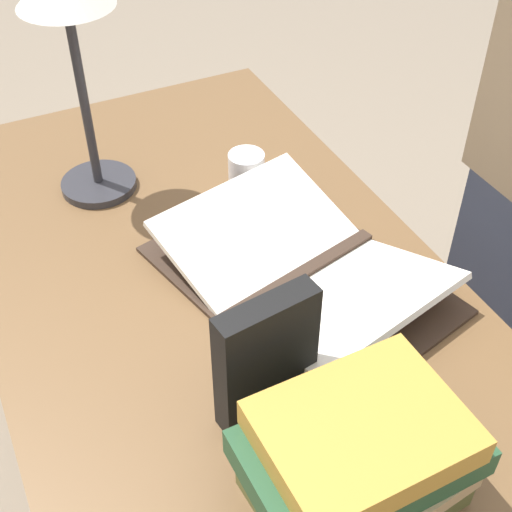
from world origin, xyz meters
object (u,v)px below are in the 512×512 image
object	(u,v)px
book_stack_tall	(356,460)
book_standing_upright	(266,359)
coffee_mug	(247,173)
open_book	(300,271)
reading_lamp	(69,18)

from	to	relation	value
book_stack_tall	book_standing_upright	size ratio (longest dim) A/B	1.35
book_standing_upright	coffee_mug	xyz separation A→B (m)	(0.49, -0.20, -0.06)
open_book	coffee_mug	distance (m)	0.28
book_stack_tall	book_standing_upright	xyz separation A→B (m)	(0.17, 0.04, 0.03)
book_standing_upright	coffee_mug	bearing A→B (deg)	-30.18
book_stack_tall	open_book	bearing A→B (deg)	-18.86
open_book	book_stack_tall	distance (m)	0.41
open_book	book_stack_tall	world-z (taller)	book_stack_tall
book_standing_upright	reading_lamp	world-z (taller)	reading_lamp
book_standing_upright	coffee_mug	size ratio (longest dim) A/B	2.21
book_stack_tall	coffee_mug	xyz separation A→B (m)	(0.66, -0.16, -0.04)
reading_lamp	coffee_mug	world-z (taller)	reading_lamp
open_book	reading_lamp	xyz separation A→B (m)	(0.42, 0.23, 0.33)
book_stack_tall	reading_lamp	world-z (taller)	reading_lamp
book_standing_upright	coffee_mug	world-z (taller)	book_standing_upright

